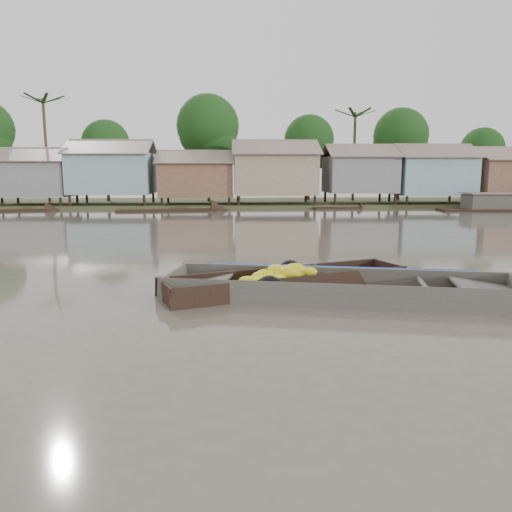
{
  "coord_description": "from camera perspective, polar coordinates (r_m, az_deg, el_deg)",
  "views": [
    {
      "loc": [
        -1.17,
        -11.48,
        2.9
      ],
      "look_at": [
        -0.52,
        0.79,
        0.8
      ],
      "focal_mm": 35.0,
      "sensor_mm": 36.0,
      "label": 1
    }
  ],
  "objects": [
    {
      "name": "banana_boat",
      "position": [
        12.31,
        3.17,
        -3.01
      ],
      "size": [
        6.41,
        3.65,
        0.86
      ],
      "rotation": [
        0.0,
        0.0,
        0.37
      ],
      "color": "black",
      "rests_on": "ground"
    },
    {
      "name": "viewer_boat",
      "position": [
        11.82,
        9.54,
        -4.26
      ],
      "size": [
        8.38,
        3.75,
        0.65
      ],
      "rotation": [
        0.0,
        0.0,
        -0.21
      ],
      "color": "#433F39",
      "rests_on": "ground"
    },
    {
      "name": "ground",
      "position": [
        11.89,
        2.73,
        -4.42
      ],
      "size": [
        120.0,
        120.0,
        0.0
      ],
      "primitive_type": "plane",
      "color": "#534B3F",
      "rests_on": "ground"
    },
    {
      "name": "riverbank",
      "position": [
        43.54,
        2.55,
        9.92
      ],
      "size": [
        120.0,
        12.47,
        10.22
      ],
      "color": "#384723",
      "rests_on": "ground"
    },
    {
      "name": "distant_boats",
      "position": [
        38.3,
        18.71,
        5.15
      ],
      "size": [
        45.31,
        14.86,
        1.38
      ],
      "color": "black",
      "rests_on": "ground"
    }
  ]
}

